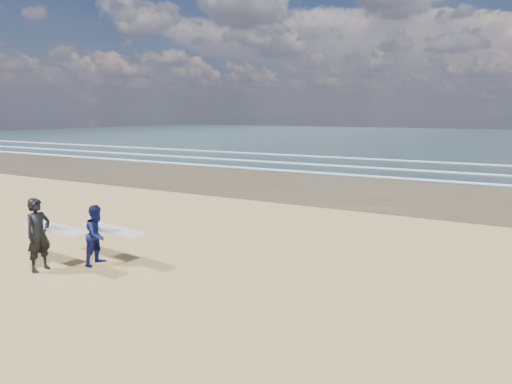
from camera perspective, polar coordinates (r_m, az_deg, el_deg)
The scene contains 2 objects.
surfer_near at distance 13.33m, azimuth -25.36°, elevation -4.77°, with size 2.24×1.07×1.96m.
surfer_far at distance 13.34m, azimuth -19.06°, elevation -5.01°, with size 2.25×1.18×1.67m.
Camera 1 is at (10.43, -6.65, 4.15)m, focal length 32.00 mm.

